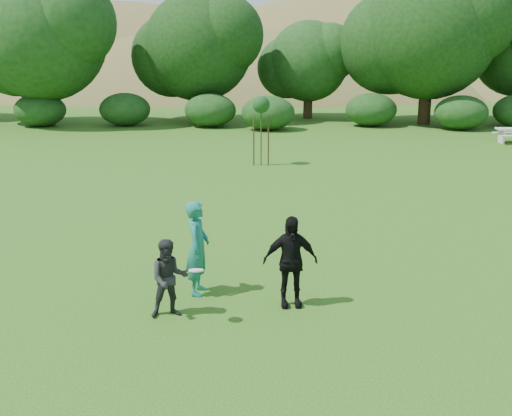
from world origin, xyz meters
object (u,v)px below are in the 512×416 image
Objects in this scene: player_grey at (169,278)px; player_black at (290,261)px; sapling at (261,107)px; player_teal at (198,248)px.

player_grey is 0.83× the size of player_black.
player_grey is 2.32m from player_black.
sapling reaches higher than player_grey.
sapling is (1.16, 13.93, 1.45)m from player_teal.
sapling is at bearing 85.85° from player_black.
player_grey is at bearing -173.48° from player_black.
player_grey is 0.52× the size of sapling.
player_black is 14.63m from sapling.
player_black is at bearing -1.15° from player_grey.
player_black is (2.26, 0.54, 0.16)m from player_grey.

